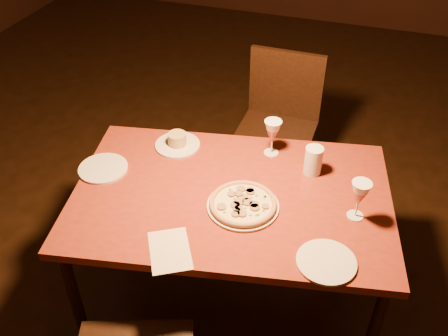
% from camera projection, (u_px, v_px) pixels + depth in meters
% --- Properties ---
extents(floor, '(7.00, 7.00, 0.00)m').
position_uv_depth(floor, '(197.00, 244.00, 2.85)').
color(floor, black).
rests_on(floor, ground).
extents(dining_table, '(1.48, 1.10, 0.72)m').
position_uv_depth(dining_table, '(231.00, 204.00, 2.15)').
color(dining_table, maroon).
rests_on(dining_table, floor).
extents(chair_far, '(0.44, 0.44, 0.90)m').
position_uv_depth(chair_far, '(278.00, 122.00, 2.92)').
color(chair_far, black).
rests_on(chair_far, floor).
extents(pizza_plate, '(0.30, 0.30, 0.03)m').
position_uv_depth(pizza_plate, '(243.00, 204.00, 2.03)').
color(pizza_plate, silver).
rests_on(pizza_plate, dining_table).
extents(ramekin_saucer, '(0.21, 0.21, 0.07)m').
position_uv_depth(ramekin_saucer, '(177.00, 142.00, 2.37)').
color(ramekin_saucer, silver).
rests_on(ramekin_saucer, dining_table).
extents(wine_glass_far, '(0.08, 0.08, 0.18)m').
position_uv_depth(wine_glass_far, '(272.00, 138.00, 2.28)').
color(wine_glass_far, '#C25750').
rests_on(wine_glass_far, dining_table).
extents(wine_glass_right, '(0.08, 0.08, 0.17)m').
position_uv_depth(wine_glass_right, '(359.00, 200.00, 1.95)').
color(wine_glass_right, '#C25750').
rests_on(wine_glass_right, dining_table).
extents(water_tumbler, '(0.08, 0.08, 0.13)m').
position_uv_depth(water_tumbler, '(313.00, 160.00, 2.18)').
color(water_tumbler, silver).
rests_on(water_tumbler, dining_table).
extents(side_plate_left, '(0.22, 0.22, 0.01)m').
position_uv_depth(side_plate_left, '(103.00, 168.00, 2.24)').
color(side_plate_left, silver).
rests_on(side_plate_left, dining_table).
extents(side_plate_near, '(0.22, 0.22, 0.01)m').
position_uv_depth(side_plate_near, '(326.00, 262.00, 1.81)').
color(side_plate_near, silver).
rests_on(side_plate_near, dining_table).
extents(menu_card, '(0.24, 0.26, 0.00)m').
position_uv_depth(menu_card, '(170.00, 250.00, 1.86)').
color(menu_card, beige).
rests_on(menu_card, dining_table).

